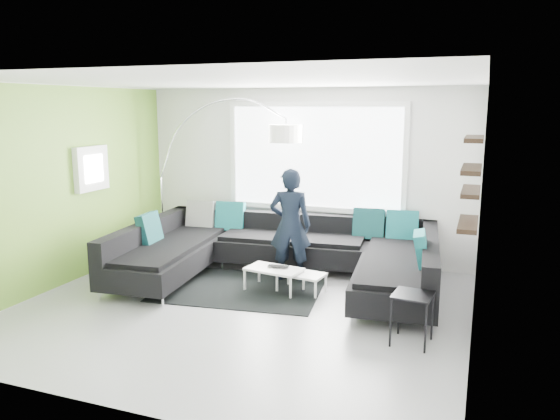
# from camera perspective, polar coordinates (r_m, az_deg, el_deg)

# --- Properties ---
(ground) EXTENTS (5.50, 5.50, 0.00)m
(ground) POSITION_cam_1_polar(r_m,az_deg,el_deg) (7.02, -4.09, -10.17)
(ground) COLOR gray
(ground) RESTS_ON ground
(room_shell) EXTENTS (5.54, 5.04, 2.82)m
(room_shell) POSITION_cam_1_polar(r_m,az_deg,el_deg) (6.77, -3.28, 4.84)
(room_shell) COLOR silver
(room_shell) RESTS_ON ground
(sectional_sofa) EXTENTS (4.59, 3.10, 0.94)m
(sectional_sofa) POSITION_cam_1_polar(r_m,az_deg,el_deg) (7.76, -0.15, -4.86)
(sectional_sofa) COLOR black
(sectional_sofa) RESTS_ON ground
(rug) EXTENTS (2.41, 1.89, 0.01)m
(rug) POSITION_cam_1_polar(r_m,az_deg,el_deg) (7.72, -4.15, -8.15)
(rug) COLOR black
(rug) RESTS_ON ground
(coffee_table) EXTENTS (1.05, 0.70, 0.32)m
(coffee_table) POSITION_cam_1_polar(r_m,az_deg,el_deg) (7.55, 0.80, -7.33)
(coffee_table) COLOR silver
(coffee_table) RESTS_ON ground
(arc_lamp) EXTENTS (2.60, 1.32, 2.64)m
(arc_lamp) POSITION_cam_1_polar(r_m,az_deg,el_deg) (9.52, -12.36, 3.40)
(arc_lamp) COLOR silver
(arc_lamp) RESTS_ON ground
(side_table) EXTENTS (0.44, 0.44, 0.56)m
(side_table) POSITION_cam_1_polar(r_m,az_deg,el_deg) (6.11, 13.62, -10.98)
(side_table) COLOR black
(side_table) RESTS_ON ground
(person) EXTENTS (0.78, 0.67, 1.65)m
(person) POSITION_cam_1_polar(r_m,az_deg,el_deg) (7.87, 1.07, -1.57)
(person) COLOR black
(person) RESTS_ON ground
(laptop) EXTENTS (0.34, 0.26, 0.02)m
(laptop) POSITION_cam_1_polar(r_m,az_deg,el_deg) (7.52, -0.27, -6.04)
(laptop) COLOR black
(laptop) RESTS_ON coffee_table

